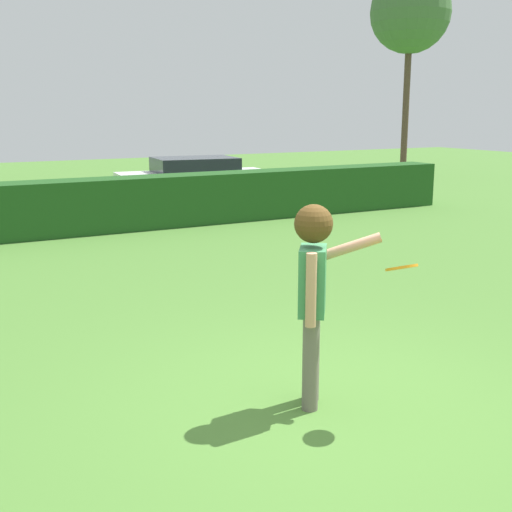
# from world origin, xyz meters

# --- Properties ---
(ground_plane) EXTENTS (60.00, 60.00, 0.00)m
(ground_plane) POSITION_xyz_m (0.00, 0.00, 0.00)
(ground_plane) COLOR #4C7D32
(person) EXTENTS (0.84, 0.48, 1.78)m
(person) POSITION_xyz_m (-0.14, 0.11, 1.13)
(person) COLOR #6E655B
(person) RESTS_ON ground
(frisbee) EXTENTS (0.27, 0.26, 0.11)m
(frisbee) POSITION_xyz_m (0.39, -0.39, 1.29)
(frisbee) COLOR orange
(hedge_row) EXTENTS (19.19, 0.90, 1.12)m
(hedge_row) POSITION_xyz_m (0.00, 9.38, 0.56)
(hedge_row) COLOR #1F4E1C
(hedge_row) RESTS_ON ground
(parked_car_white) EXTENTS (4.36, 2.19, 1.25)m
(parked_car_white) POSITION_xyz_m (4.18, 12.55, 0.69)
(parked_car_white) COLOR white
(parked_car_white) RESTS_ON ground
(oak_tree) EXTENTS (2.96, 2.96, 7.52)m
(oak_tree) POSITION_xyz_m (14.17, 15.43, 5.99)
(oak_tree) COLOR brown
(oak_tree) RESTS_ON ground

